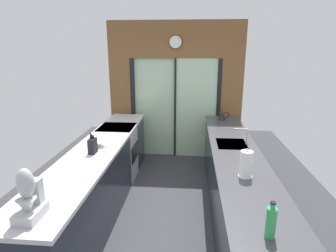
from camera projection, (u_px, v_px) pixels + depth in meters
The scene contains 12 objects.
ground_plane at pixel (168, 199), 4.21m from camera, with size 5.04×7.60×0.02m, color #38383D.
back_wall_unit at pixel (175, 83), 5.53m from camera, with size 2.64×0.12×2.70m.
left_counter_run at pixel (96, 183), 3.71m from camera, with size 0.62×3.80×0.92m.
right_counter_run at pixel (233, 182), 3.73m from camera, with size 0.62×3.80×0.92m.
sink_faucet at pixel (244, 134), 3.79m from camera, with size 0.19×0.02×0.22m.
oven_range at pixel (118, 153), 4.79m from camera, with size 0.60×0.60×0.92m.
mixing_bowl at pixel (99, 144), 3.73m from camera, with size 0.19×0.19×0.07m.
knife_block at pixel (93, 146), 3.48m from camera, with size 0.08×0.14×0.27m.
stand_mixer at pixel (29, 199), 2.12m from camera, with size 0.17×0.27×0.42m.
kettle at pixel (222, 115), 5.09m from camera, with size 0.24×0.15×0.20m.
soap_bottle at pixel (271, 222), 1.92m from camera, with size 0.07×0.07×0.27m.
paper_towel_roll at pixel (246, 164), 2.82m from camera, with size 0.14×0.14×0.31m.
Camera 1 is at (0.33, -3.15, 2.19)m, focal length 29.89 mm.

